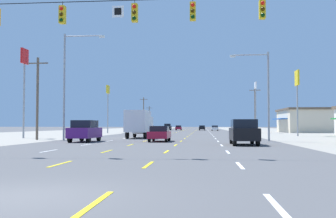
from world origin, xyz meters
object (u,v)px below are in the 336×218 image
Objects in this scene: box_truck_inner_left_midfar at (139,123)px; pole_sign_right_row_2 at (256,97)px; sedan_inner_right_farthest at (202,128)px; suv_far_left_near at (85,131)px; suv_far_left_distant_a at (168,127)px; sedan_center_turn_mid at (160,133)px; sedan_far_left_far at (149,129)px; pole_sign_left_row_2 at (108,98)px; pole_sign_right_row_1 at (297,86)px; suv_far_right_nearest at (244,132)px; sedan_far_right_farther at (215,128)px; streetlight_left_row_0 at (68,79)px; sedan_inner_left_distant_b at (179,128)px; streetlight_right_row_0 at (264,89)px.

pole_sign_right_row_2 is (17.71, 31.18, 5.25)m from box_truck_inner_left_midfar.
pole_sign_right_row_2 reaches higher than sedan_inner_right_farthest.
suv_far_left_near and suv_far_left_distant_a have the same top height.
sedan_far_left_far is (-6.62, 40.46, 0.00)m from sedan_center_turn_mid.
pole_sign_right_row_1 reaches higher than pole_sign_left_row_2.
sedan_far_right_farther is (0.03, 78.69, -0.27)m from suv_far_right_nearest.
suv_far_left_distant_a is at bearing 87.81° from streetlight_left_row_0.
sedan_inner_left_distant_b is 0.49× the size of pole_sign_left_row_2.
suv_far_right_nearest is 0.50× the size of pole_sign_right_row_2.
suv_far_left_near is at bearing -90.22° from sedan_far_left_far.
suv_far_left_near is 80.74m from sedan_inner_right_farthest.
pole_sign_left_row_2 reaches higher than sedan_inner_right_farthest.
pole_sign_right_row_1 is at bearing -71.59° from sedan_inner_left_distant_b.
pole_sign_right_row_1 is 0.86× the size of streetlight_left_row_0.
suv_far_left_distant_a is (-13.76, 86.20, 0.00)m from suv_far_right_nearest.
suv_far_right_nearest is 47.28m from pole_sign_right_row_2.
sedan_inner_left_distant_b is 0.45× the size of pole_sign_right_row_2.
suv_far_left_near is 32.81m from pole_sign_right_row_1.
streetlight_right_row_0 is (9.98, 1.79, 4.27)m from sedan_center_turn_mid.
pole_sign_left_row_2 reaches higher than streetlight_right_row_0.
sedan_far_left_far is at bearing -179.61° from pole_sign_right_row_2.
sedan_far_left_far is 0.48× the size of pole_sign_right_row_1.
pole_sign_right_row_1 is 20.74m from pole_sign_right_row_2.
box_truck_inner_left_midfar is 1.60× the size of sedan_far_left_far.
sedan_inner_left_distant_b is 46.32m from pole_sign_left_row_2.
sedan_inner_left_distant_b is at bearing 89.90° from box_truck_inner_left_midfar.
pole_sign_right_row_1 is (20.83, 10.67, 5.19)m from box_truck_inner_left_midfar.
pole_sign_right_row_1 is (31.61, -17.61, 0.15)m from pole_sign_left_row_2.
sedan_far_left_far is 39.16m from streetlight_left_row_0.
suv_far_left_near is 0.53× the size of pole_sign_right_row_1.
suv_far_left_near is 81.76m from suv_far_left_distant_a.
pole_sign_left_row_2 is (-10.78, 28.28, 5.04)m from box_truck_inner_left_midfar.
streetlight_right_row_0 is at bearing -96.25° from pole_sign_right_row_2.
pole_sign_left_row_2 is at bearing 150.87° from pole_sign_right_row_1.
sedan_inner_right_farthest is 1.00× the size of sedan_inner_left_distant_b.
sedan_inner_left_distant_b is 81.72m from streetlight_right_row_0.
pole_sign_left_row_2 reaches higher than sedan_inner_left_distant_b.
streetlight_left_row_0 is (-16.79, -71.14, 5.45)m from sedan_far_right_farther.
sedan_far_left_far and sedan_far_right_farther have the same top height.
streetlight_right_row_0 is at bearing 10.19° from sedan_center_turn_mid.
sedan_inner_left_distant_b is at bearing 87.66° from suv_far_left_near.
suv_far_left_near is at bearing 162.41° from suv_far_right_nearest.
suv_far_left_near is at bearing -168.97° from sedan_center_turn_mid.
suv_far_right_nearest is at bearing -24.27° from streetlight_left_row_0.
suv_far_left_distant_a reaches higher than sedan_inner_left_distant_b.
pole_sign_right_row_2 is at bearing -67.13° from sedan_inner_left_distant_b.
streetlight_left_row_0 is 1.25× the size of streetlight_right_row_0.
streetlight_right_row_0 is at bearing -78.14° from suv_far_left_distant_a.
streetlight_left_row_0 is (-13.25, -76.94, 5.45)m from sedan_inner_right_farthest.
sedan_far_right_farther is 73.29m from streetlight_left_row_0.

